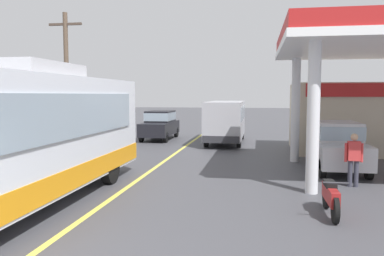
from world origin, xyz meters
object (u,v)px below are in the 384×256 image
pedestrian_near_pump (354,157)px  car_trailing_behind_bus (160,123)px  minibus_opposing_lane (226,118)px  car_at_pump (337,143)px  coach_bus_main (13,142)px  motorcycle_parked_forecourt (331,197)px

pedestrian_near_pump → car_trailing_behind_bus: (-9.08, 11.38, 0.08)m
minibus_opposing_lane → car_trailing_behind_bus: bearing=165.8°
car_at_pump → pedestrian_near_pump: (-0.03, -2.77, -0.08)m
car_at_pump → car_trailing_behind_bus: size_ratio=1.00×
coach_bus_main → motorcycle_parked_forecourt: (7.48, 1.09, -1.28)m
coach_bus_main → pedestrian_near_pump: (8.68, 4.16, -0.79)m
minibus_opposing_lane → motorcycle_parked_forecourt: 13.89m
coach_bus_main → pedestrian_near_pump: size_ratio=6.65×
motorcycle_parked_forecourt → car_at_pump: bearing=78.1°
minibus_opposing_lane → coach_bus_main: bearing=-105.0°
car_at_pump → pedestrian_near_pump: 2.78m
coach_bus_main → motorcycle_parked_forecourt: coach_bus_main is taller
car_trailing_behind_bus → car_at_pump: bearing=-43.4°
car_at_pump → minibus_opposing_lane: 8.96m
car_at_pump → motorcycle_parked_forecourt: car_at_pump is taller
motorcycle_parked_forecourt → pedestrian_near_pump: 3.33m
coach_bus_main → car_trailing_behind_bus: (-0.40, 15.54, -0.71)m
minibus_opposing_lane → motorcycle_parked_forecourt: size_ratio=3.41×
coach_bus_main → car_at_pump: coach_bus_main is taller
pedestrian_near_pump → motorcycle_parked_forecourt: bearing=-111.5°
coach_bus_main → pedestrian_near_pump: bearing=25.6°
car_at_pump → motorcycle_parked_forecourt: (-1.23, -5.84, -0.57)m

